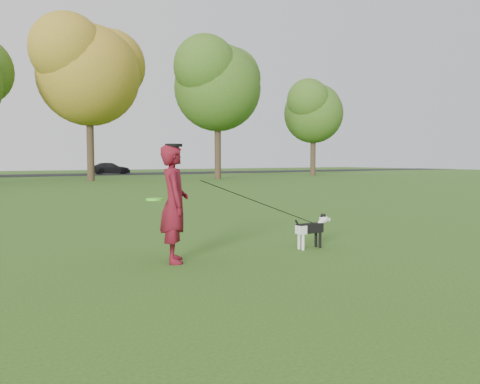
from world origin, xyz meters
TOP-DOWN VIEW (x-y plane):
  - ground at (0.00, 0.00)m, footprint 120.00×120.00m
  - road at (0.00, 40.00)m, footprint 120.00×7.00m
  - man at (-1.39, 0.29)m, footprint 0.57×0.70m
  - dog at (0.95, 0.06)m, footprint 0.75×0.15m
  - car_right at (9.25, 40.00)m, footprint 3.97×1.91m
  - man_held_items at (0.00, 0.14)m, footprint 2.88×0.35m

SIDE VIEW (x-z plane):
  - ground at x=0.00m, z-range 0.00..0.00m
  - road at x=0.00m, z-range 0.00..0.02m
  - dog at x=0.95m, z-range 0.06..0.63m
  - car_right at x=9.25m, z-range 0.02..1.14m
  - man_held_items at x=0.00m, z-range 0.13..1.42m
  - man at x=-1.39m, z-range 0.00..1.66m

